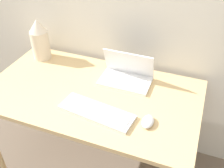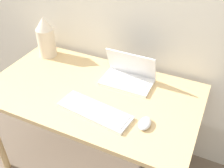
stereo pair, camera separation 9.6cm
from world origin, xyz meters
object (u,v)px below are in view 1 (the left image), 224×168
at_px(mouse, 148,122).
at_px(keyboard, 97,112).
at_px(vase, 40,40).
at_px(laptop, 127,75).

bearing_deg(mouse, keyboard, -175.70).
xyz_separation_m(keyboard, vase, (-0.65, 0.44, 0.15)).
relative_size(laptop, mouse, 3.13).
bearing_deg(vase, keyboard, -33.74).
distance_m(mouse, vase, 1.05).
bearing_deg(keyboard, mouse, 4.30).
relative_size(laptop, vase, 1.08).
height_order(keyboard, vase, vase).
bearing_deg(laptop, vase, 175.09).
relative_size(mouse, vase, 0.35).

